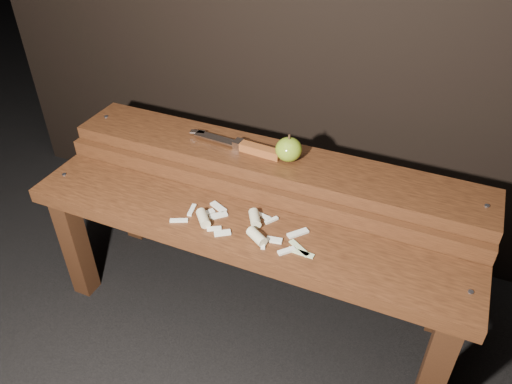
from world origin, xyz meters
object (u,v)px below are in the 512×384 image
at_px(bench_front_tier, 237,247).
at_px(bench_rear_tier, 271,182).
at_px(apple, 289,149).
at_px(knife, 248,147).

bearing_deg(bench_front_tier, bench_rear_tier, 90.00).
bearing_deg(bench_front_tier, apple, 78.16).
bearing_deg(apple, knife, -178.64).
relative_size(apple, knife, 0.27).
distance_m(bench_front_tier, knife, 0.29).
xyz_separation_m(bench_rear_tier, knife, (-0.07, 0.00, 0.10)).
relative_size(bench_rear_tier, knife, 4.11).
distance_m(bench_rear_tier, apple, 0.13).
xyz_separation_m(bench_front_tier, bench_rear_tier, (0.00, 0.23, 0.06)).
xyz_separation_m(bench_front_tier, knife, (-0.07, 0.23, 0.16)).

